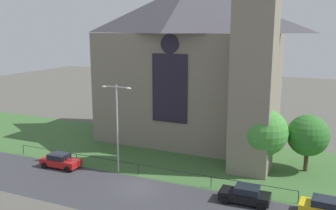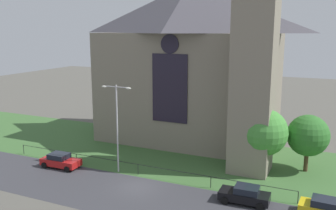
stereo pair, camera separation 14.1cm
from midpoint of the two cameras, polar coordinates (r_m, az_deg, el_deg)
The scene contains 11 objects.
ground at distance 44.10m, azimuth 1.84°, elevation -7.56°, with size 160.00×160.00×0.00m, color #56544C.
road_asphalt at distance 34.14m, azimuth -6.17°, elevation -13.55°, with size 120.00×8.00×0.01m, color #38383D.
grass_verge at distance 42.37m, azimuth 0.78°, elevation -8.37°, with size 120.00×20.00×0.01m, color #3D6633.
church_building at distance 47.40m, azimuth 3.92°, elevation 6.49°, with size 23.20×16.20×26.00m.
iron_railing at distance 37.99m, azimuth -4.53°, elevation -9.26°, with size 30.81×0.07×1.13m.
tree_right_near at distance 38.68m, azimuth 14.64°, elevation -4.06°, with size 4.77×4.77×6.68m.
tree_right_far at distance 40.53m, azimuth 20.79°, elevation -4.41°, with size 4.26×4.26×5.97m.
streetlamp_near at distance 37.62m, azimuth -7.73°, elevation -2.01°, with size 3.37×0.26×9.07m.
parked_car_red at distance 41.49m, azimuth -16.10°, elevation -8.20°, with size 4.25×2.13×1.51m.
parked_car_black at distance 32.90m, azimuth 11.84°, elevation -13.33°, with size 4.26×2.14×1.51m.
parked_car_yellow at distance 32.52m, azimuth 23.31°, elevation -14.39°, with size 4.28×2.19×1.51m.
Camera 2 is at (16.02, -28.45, 14.48)m, focal length 39.70 mm.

